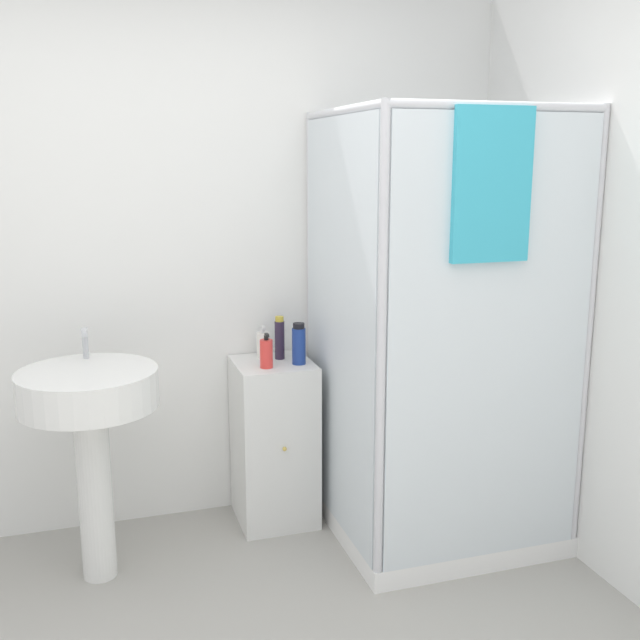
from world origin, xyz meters
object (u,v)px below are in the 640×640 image
Objects in this scene: sink at (90,414)px; lotion_bottle_white at (263,344)px; shampoo_bottle_blue at (299,344)px; shampoo_bottle_tall_black at (280,338)px; soap_dispenser at (266,353)px.

sink is 0.90m from lotion_bottle_white.
shampoo_bottle_tall_black is at bearing 118.39° from shampoo_bottle_blue.
soap_dispenser is 1.06× the size of lotion_bottle_white.
shampoo_bottle_tall_black reaches higher than soap_dispenser.
lotion_bottle_white is at bearing 127.13° from shampoo_bottle_blue.
lotion_bottle_white is (0.80, 0.38, 0.14)m from sink.
soap_dispenser is at bearing -126.37° from shampoo_bottle_tall_black.
shampoo_bottle_blue is at bearing -52.87° from lotion_bottle_white.
soap_dispenser reaches higher than lotion_bottle_white.
shampoo_bottle_blue is (0.93, 0.21, 0.17)m from sink.
soap_dispenser is 0.16m from shampoo_bottle_tall_black.
shampoo_bottle_tall_black is 1.07× the size of shampoo_bottle_blue.
sink reaches higher than shampoo_bottle_blue.
soap_dispenser is 0.19m from lotion_bottle_white.
shampoo_bottle_tall_black is 1.35× the size of lotion_bottle_white.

